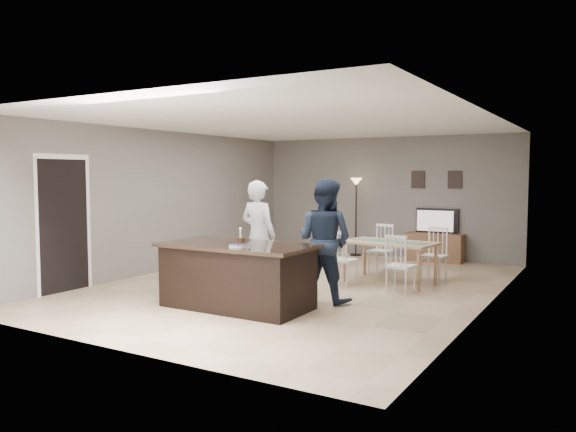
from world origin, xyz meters
The scene contains 14 objects.
floor centered at (0.00, 0.00, 0.00)m, with size 8.00×8.00×0.00m, color tan.
room_shell centered at (0.00, 0.00, 1.68)m, with size 8.00×8.00×8.00m.
kitchen_island centered at (0.00, -1.80, 0.45)m, with size 2.15×1.10×0.90m.
tv_console centered at (1.20, 3.77, 0.30)m, with size 1.20×0.40×0.60m, color brown.
television centered at (1.20, 3.84, 0.86)m, with size 0.91×0.12×0.53m, color black.
tv_screen_glow centered at (1.20, 3.76, 0.87)m, with size 0.78×0.78×0.00m, color orange.
picture_frames centered at (1.15, 3.98, 1.75)m, with size 1.10×0.02×0.38m.
doorway centered at (-2.99, -2.30, 1.26)m, with size 0.00×2.10×2.65m.
woman centered at (-0.45, -0.59, 0.88)m, with size 0.64×0.42×1.76m, color silver.
man centered at (0.87, -0.83, 0.90)m, with size 0.87×0.68×1.80m, color #182235.
birthday_cake centered at (0.16, -1.95, 0.96)m, with size 0.16×0.16×0.25m.
plate_stack centered at (0.20, -2.08, 0.92)m, with size 0.24×0.24×0.04m.
dining_table centered at (1.21, 0.99, 0.59)m, with size 1.63×1.87×0.93m.
floor_lamp centered at (-0.62, 3.75, 1.38)m, with size 0.27×0.27×1.78m.
Camera 1 is at (4.52, -8.12, 1.86)m, focal length 35.00 mm.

